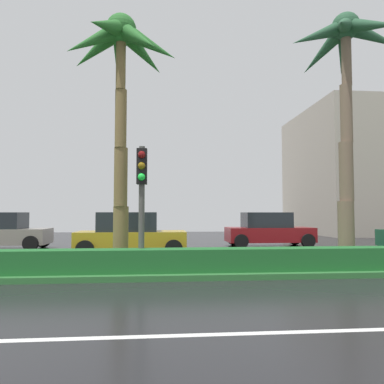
{
  "coord_description": "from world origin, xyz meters",
  "views": [
    {
      "loc": [
        3.64,
        -3.2,
        1.7
      ],
      "look_at": [
        5.02,
        11.9,
        2.55
      ],
      "focal_mm": 34.54,
      "sensor_mm": 36.0,
      "label": 1
    }
  ],
  "objects_px": {
    "car_in_traffic_third": "(130,235)",
    "car_in_traffic_fourth": "(268,230)",
    "traffic_signal_median_right": "(142,185)",
    "palm_tree_centre_right": "(346,65)",
    "palm_tree_centre": "(121,63)",
    "car_in_traffic_second": "(0,232)"
  },
  "relations": [
    {
      "from": "palm_tree_centre",
      "to": "traffic_signal_median_right",
      "type": "relative_size",
      "value": 2.23
    },
    {
      "from": "palm_tree_centre_right",
      "to": "car_in_traffic_third",
      "type": "distance_m",
      "value": 9.94
    },
    {
      "from": "palm_tree_centre_right",
      "to": "car_in_traffic_third",
      "type": "xyz_separation_m",
      "value": [
        -7.26,
        3.58,
        -5.77
      ]
    },
    {
      "from": "palm_tree_centre",
      "to": "car_in_traffic_third",
      "type": "relative_size",
      "value": 1.74
    },
    {
      "from": "car_in_traffic_second",
      "to": "car_in_traffic_fourth",
      "type": "xyz_separation_m",
      "value": [
        12.9,
        0.34,
        0.0
      ]
    },
    {
      "from": "palm_tree_centre",
      "to": "car_in_traffic_third",
      "type": "xyz_separation_m",
      "value": [
        0.02,
        4.09,
        -5.35
      ]
    },
    {
      "from": "palm_tree_centre_right",
      "to": "traffic_signal_median_right",
      "type": "relative_size",
      "value": 2.45
    },
    {
      "from": "palm_tree_centre_right",
      "to": "car_in_traffic_third",
      "type": "bearing_deg",
      "value": 153.75
    },
    {
      "from": "car_in_traffic_third",
      "to": "palm_tree_centre_right",
      "type": "bearing_deg",
      "value": -26.25
    },
    {
      "from": "car_in_traffic_third",
      "to": "car_in_traffic_fourth",
      "type": "distance_m",
      "value": 7.45
    },
    {
      "from": "car_in_traffic_fourth",
      "to": "palm_tree_centre_right",
      "type": "bearing_deg",
      "value": -85.1
    },
    {
      "from": "palm_tree_centre_right",
      "to": "car_in_traffic_second",
      "type": "height_order",
      "value": "palm_tree_centre_right"
    },
    {
      "from": "traffic_signal_median_right",
      "to": "car_in_traffic_third",
      "type": "height_order",
      "value": "traffic_signal_median_right"
    },
    {
      "from": "palm_tree_centre",
      "to": "traffic_signal_median_right",
      "type": "distance_m",
      "value": 3.88
    },
    {
      "from": "car_in_traffic_third",
      "to": "car_in_traffic_fourth",
      "type": "xyz_separation_m",
      "value": [
        6.67,
        3.32,
        0.0
      ]
    },
    {
      "from": "car_in_traffic_fourth",
      "to": "car_in_traffic_third",
      "type": "bearing_deg",
      "value": -153.51
    },
    {
      "from": "traffic_signal_median_right",
      "to": "palm_tree_centre_right",
      "type": "bearing_deg",
      "value": 11.99
    },
    {
      "from": "traffic_signal_median_right",
      "to": "car_in_traffic_third",
      "type": "relative_size",
      "value": 0.78
    },
    {
      "from": "palm_tree_centre_right",
      "to": "traffic_signal_median_right",
      "type": "xyz_separation_m",
      "value": [
        -6.6,
        -1.4,
        -4.14
      ]
    },
    {
      "from": "palm_tree_centre",
      "to": "car_in_traffic_second",
      "type": "relative_size",
      "value": 1.74
    },
    {
      "from": "traffic_signal_median_right",
      "to": "car_in_traffic_second",
      "type": "xyz_separation_m",
      "value": [
        -6.9,
        7.96,
        -1.63
      ]
    },
    {
      "from": "palm_tree_centre",
      "to": "car_in_traffic_fourth",
      "type": "bearing_deg",
      "value": 47.94
    }
  ]
}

